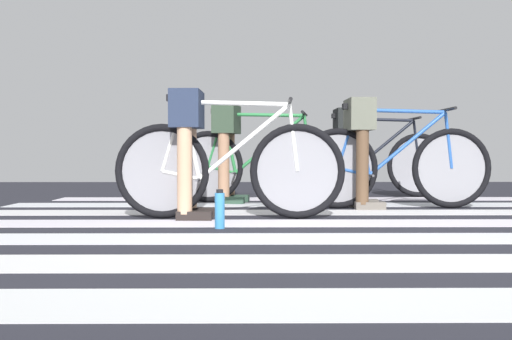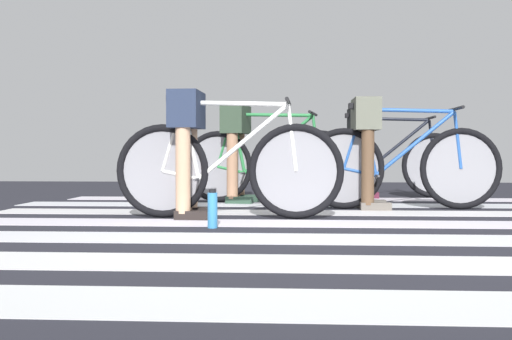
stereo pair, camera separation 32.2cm
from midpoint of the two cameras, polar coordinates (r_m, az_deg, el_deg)
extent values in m
cube|color=#22232B|center=(3.39, 7.71, -6.98)|extent=(18.00, 14.00, 0.02)
cube|color=silver|center=(2.04, 7.85, -12.39)|extent=(5.20, 0.44, 0.00)
cube|color=silver|center=(2.77, 8.34, -8.67)|extent=(5.20, 0.44, 0.00)
cube|color=silver|center=(3.55, 8.59, -6.42)|extent=(5.20, 0.44, 0.00)
cube|color=silver|center=(4.31, 8.26, -4.99)|extent=(5.20, 0.44, 0.00)
cube|color=silver|center=(5.06, 6.65, -4.00)|extent=(5.20, 0.44, 0.00)
cube|color=silver|center=(5.79, 4.98, -3.29)|extent=(5.20, 0.44, 0.00)
cube|color=silver|center=(6.54, 6.78, -2.73)|extent=(5.20, 0.44, 0.00)
torus|color=black|center=(4.67, -6.82, -0.09)|extent=(0.72, 0.08, 0.72)
torus|color=black|center=(4.57, 5.79, -0.13)|extent=(0.72, 0.08, 0.72)
cylinder|color=gray|center=(4.67, -6.82, -0.09)|extent=(0.61, 0.03, 0.61)
cylinder|color=gray|center=(4.57, 5.79, -0.13)|extent=(0.61, 0.03, 0.61)
cylinder|color=white|center=(4.60, 0.04, 6.25)|extent=(0.80, 0.06, 0.05)
cylinder|color=white|center=(4.58, 0.79, 2.64)|extent=(0.70, 0.06, 0.59)
cylinder|color=white|center=(4.63, -4.16, 2.75)|extent=(0.15, 0.04, 0.59)
cylinder|color=white|center=(4.64, -5.13, -0.47)|extent=(0.29, 0.04, 0.09)
cylinder|color=white|center=(4.65, -5.87, 3.10)|extent=(0.19, 0.03, 0.53)
cylinder|color=white|center=(4.57, 5.42, 3.01)|extent=(0.09, 0.03, 0.50)
cube|color=black|center=(4.66, -4.90, 6.68)|extent=(0.24, 0.10, 0.05)
cylinder|color=black|center=(4.58, 5.06, 6.39)|extent=(0.04, 0.52, 0.03)
cylinder|color=#4C4C51|center=(4.62, -3.42, -0.85)|extent=(0.03, 0.34, 0.02)
cylinder|color=tan|center=(4.77, -4.24, 1.49)|extent=(0.11, 0.11, 0.87)
cylinder|color=tan|center=(4.49, -4.83, 1.48)|extent=(0.11, 0.11, 0.87)
cube|color=#232E47|center=(4.64, -4.54, 5.63)|extent=(0.23, 0.42, 0.28)
cube|color=black|center=(4.78, -3.40, -3.92)|extent=(0.26, 0.11, 0.07)
cube|color=black|center=(4.51, -3.94, -4.26)|extent=(0.26, 0.11, 0.07)
torus|color=black|center=(5.44, 9.91, 0.14)|extent=(0.72, 0.07, 0.72)
torus|color=black|center=(5.67, 20.19, 0.12)|extent=(0.72, 0.07, 0.72)
cylinder|color=gray|center=(5.44, 9.91, 0.14)|extent=(0.61, 0.02, 0.61)
cylinder|color=gray|center=(5.67, 20.19, 0.12)|extent=(0.61, 0.02, 0.61)
cylinder|color=#295AAF|center=(5.56, 15.70, 5.39)|extent=(0.80, 0.05, 0.05)
cylinder|color=#295AAF|center=(5.56, 16.28, 2.39)|extent=(0.70, 0.04, 0.59)
cylinder|color=#295AAF|center=(5.48, 12.20, 2.54)|extent=(0.15, 0.04, 0.59)
cylinder|color=#295AAF|center=(5.47, 11.36, -0.18)|extent=(0.29, 0.03, 0.09)
cylinder|color=#295AAF|center=(5.46, 10.75, 2.87)|extent=(0.18, 0.03, 0.53)
cylinder|color=#295AAF|center=(5.66, 19.92, 2.65)|extent=(0.09, 0.03, 0.50)
cube|color=black|center=(5.48, 11.60, 5.89)|extent=(0.24, 0.09, 0.05)
cylinder|color=black|center=(5.66, 19.66, 5.39)|extent=(0.04, 0.52, 0.03)
cylinder|color=#4C4C51|center=(5.49, 12.80, -0.49)|extent=(0.03, 0.34, 0.02)
cylinder|color=brown|center=(5.61, 11.66, 1.54)|extent=(0.11, 0.11, 0.88)
cylinder|color=brown|center=(5.33, 12.13, 1.54)|extent=(0.11, 0.11, 0.88)
cube|color=#5F6355|center=(5.48, 11.91, 5.12)|extent=(0.23, 0.41, 0.28)
cube|color=#615A53|center=(5.64, 12.33, -3.11)|extent=(0.26, 0.10, 0.07)
cube|color=#615A53|center=(5.36, 12.84, -3.36)|extent=(0.26, 0.10, 0.07)
torus|color=black|center=(6.10, -2.12, 0.32)|extent=(0.72, 0.17, 0.72)
torus|color=black|center=(5.93, 7.47, 0.26)|extent=(0.72, 0.17, 0.72)
cylinder|color=gray|center=(6.10, -2.12, 0.32)|extent=(0.60, 0.10, 0.61)
cylinder|color=gray|center=(5.93, 7.47, 0.26)|extent=(0.60, 0.10, 0.61)
cylinder|color=#2F8446|center=(5.99, 3.08, 5.17)|extent=(0.80, 0.16, 0.05)
cylinder|color=#2F8446|center=(5.97, 3.65, 2.40)|extent=(0.70, 0.14, 0.59)
cylinder|color=#2F8446|center=(6.05, -0.10, 2.48)|extent=(0.16, 0.06, 0.59)
cylinder|color=#2F8446|center=(6.07, -0.84, 0.03)|extent=(0.29, 0.07, 0.09)
cylinder|color=#2F8446|center=(6.08, -1.39, 2.76)|extent=(0.19, 0.05, 0.53)
cylinder|color=#2F8446|center=(5.93, 7.19, 2.68)|extent=(0.09, 0.04, 0.50)
cube|color=black|center=(6.08, -0.66, 5.50)|extent=(0.25, 0.13, 0.05)
cylinder|color=black|center=(5.94, 6.91, 5.29)|extent=(0.11, 0.52, 0.03)
cylinder|color=#4C4C51|center=(6.04, 0.45, -0.27)|extent=(0.07, 0.34, 0.02)
cylinder|color=#A87A5B|center=(6.19, -0.09, 1.55)|extent=(0.11, 0.11, 0.88)
cylinder|color=#A87A5B|center=(5.92, -0.68, 1.54)|extent=(0.11, 0.11, 0.88)
cube|color=#304231|center=(6.06, -0.38, 4.75)|extent=(0.28, 0.44, 0.28)
cube|color=#294435|center=(6.19, 0.54, -2.66)|extent=(0.27, 0.14, 0.07)
cube|color=#294435|center=(5.92, -0.02, -2.85)|extent=(0.27, 0.14, 0.07)
torus|color=black|center=(6.83, 9.33, 0.43)|extent=(0.72, 0.06, 0.72)
torus|color=black|center=(7.02, 17.62, 0.41)|extent=(0.72, 0.06, 0.72)
cylinder|color=gray|center=(6.83, 9.33, 0.43)|extent=(0.61, 0.01, 0.61)
cylinder|color=gray|center=(7.02, 17.62, 0.41)|extent=(0.61, 0.01, 0.61)
cylinder|color=black|center=(6.93, 13.97, 4.64)|extent=(0.80, 0.04, 0.05)
cylinder|color=black|center=(6.93, 14.44, 2.24)|extent=(0.70, 0.04, 0.59)
cylinder|color=black|center=(6.86, 11.16, 2.35)|extent=(0.15, 0.04, 0.59)
cylinder|color=black|center=(6.85, 10.49, 0.18)|extent=(0.29, 0.03, 0.09)
cylinder|color=black|center=(6.84, 10.00, 2.61)|extent=(0.18, 0.03, 0.53)
cylinder|color=black|center=(7.01, 17.41, 2.45)|extent=(0.09, 0.03, 0.50)
cube|color=black|center=(6.86, 10.68, 5.03)|extent=(0.24, 0.09, 0.05)
cylinder|color=black|center=(7.02, 17.19, 4.66)|extent=(0.03, 0.52, 0.03)
cylinder|color=#4C4C51|center=(6.87, 11.65, -0.07)|extent=(0.02, 0.34, 0.02)
cylinder|color=brown|center=(7.00, 10.75, 1.61)|extent=(0.11, 0.11, 0.90)
cylinder|color=brown|center=(6.72, 11.08, 1.60)|extent=(0.11, 0.11, 0.90)
cube|color=black|center=(6.87, 10.93, 4.52)|extent=(0.22, 0.41, 0.28)
cube|color=#4E1A2C|center=(7.02, 11.30, -2.18)|extent=(0.26, 0.10, 0.07)
cube|color=#4E1A2C|center=(6.74, 11.65, -2.34)|extent=(0.26, 0.10, 0.07)
cylinder|color=#398DD1|center=(4.02, -1.81, -3.81)|extent=(0.07, 0.07, 0.23)
cylinder|color=black|center=(4.01, -1.81, -1.98)|extent=(0.05, 0.05, 0.02)
camera|label=1|loc=(0.16, -86.61, 0.10)|focal=42.77mm
camera|label=2|loc=(0.16, 93.39, -0.10)|focal=42.77mm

